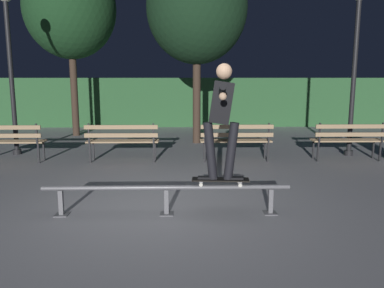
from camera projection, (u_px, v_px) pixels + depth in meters
ground_plane at (167, 209)px, 5.64m from camera, size 90.00×90.00×0.00m
hedge_backdrop at (177, 102)px, 15.16m from camera, size 24.00×1.20×1.83m
grind_rail at (166, 193)px, 5.36m from camera, size 3.40×0.18×0.41m
skateboard at (220, 180)px, 5.34m from camera, size 0.79×0.26×0.09m
skateboarder at (222, 112)px, 5.18m from camera, size 0.63×1.41×1.56m
park_bench_leftmost at (7, 139)px, 8.59m from camera, size 1.60×0.41×0.88m
park_bench_left_center at (122, 138)px, 8.65m from camera, size 1.60×0.41×0.88m
park_bench_right_center at (236, 138)px, 8.70m from camera, size 1.60×0.41×0.88m
park_bench_rightmost at (349, 137)px, 8.76m from camera, size 1.60×0.41×0.88m
tree_behind_benches at (197, 8)px, 10.62m from camera, size 2.76×2.76×5.25m
tree_far_left at (70, 8)px, 11.98m from camera, size 2.81×2.81×5.51m
lamp_post_right at (356, 50)px, 9.03m from camera, size 0.32×0.32×3.90m
lamp_post_left at (9, 51)px, 9.17m from camera, size 0.32×0.32×3.90m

